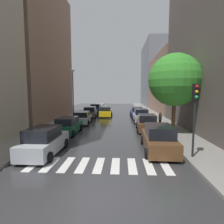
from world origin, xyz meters
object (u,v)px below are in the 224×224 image
object	(u,v)px
parked_car_left_nearest	(44,142)
parked_car_left_third	(82,118)
parked_car_left_fourth	(90,112)
lamp_post_left	(73,91)
street_tree_right	(175,80)
parked_car_right_fourth	(137,112)
parked_car_right_second	(147,123)
taxi_midroad	(106,112)
parked_car_left_fifth	(96,108)
parked_car_left_second	(68,126)
parked_car_right_nearest	(159,139)
traffic_light_right_corner	(195,104)
pedestrian_foreground	(160,119)
parked_car_right_third	(141,116)

from	to	relation	value
parked_car_left_nearest	parked_car_left_third	distance (m)	11.80
parked_car_left_fourth	lamp_post_left	world-z (taller)	lamp_post_left
parked_car_left_nearest	street_tree_right	distance (m)	12.64
parked_car_right_fourth	lamp_post_left	world-z (taller)	lamp_post_left
parked_car_right_second	taxi_midroad	distance (m)	12.62
parked_car_left_fifth	street_tree_right	world-z (taller)	street_tree_right
parked_car_left_second	parked_car_right_nearest	distance (m)	9.17
traffic_light_right_corner	lamp_post_left	xyz separation A→B (m)	(-11.00, 14.41, 0.86)
parked_car_right_second	taxi_midroad	bearing A→B (deg)	26.77
parked_car_left_third	parked_car_right_nearest	xyz separation A→B (m)	(7.56, -10.80, 0.10)
parked_car_left_third	street_tree_right	world-z (taller)	street_tree_right
parked_car_left_second	parked_car_left_fourth	size ratio (longest dim) A/B	0.98
parked_car_right_second	traffic_light_right_corner	world-z (taller)	traffic_light_right_corner
parked_car_left_fourth	lamp_post_left	distance (m)	5.59
parked_car_right_fourth	traffic_light_right_corner	world-z (taller)	traffic_light_right_corner
parked_car_left_third	parked_car_left_fourth	xyz separation A→B (m)	(-0.06, 6.35, 0.05)
parked_car_left_second	parked_car_left_third	size ratio (longest dim) A/B	1.02
parked_car_left_third	lamp_post_left	bearing A→B (deg)	36.03
parked_car_right_fourth	pedestrian_foreground	xyz separation A→B (m)	(1.84, -9.77, 0.23)
parked_car_left_nearest	taxi_midroad	distance (m)	19.13
parked_car_left_nearest	parked_car_left_third	world-z (taller)	parked_car_left_nearest
parked_car_left_fourth	lamp_post_left	xyz separation A→B (m)	(-1.65, -4.15, 3.36)
taxi_midroad	street_tree_right	xyz separation A→B (m)	(7.64, -12.45, 4.36)
parked_car_right_fourth	traffic_light_right_corner	xyz separation A→B (m)	(1.73, -19.62, 2.54)
lamp_post_left	parked_car_left_fourth	bearing A→B (deg)	68.27
parked_car_left_nearest	lamp_post_left	world-z (taller)	lamp_post_left
parked_car_left_nearest	parked_car_left_fourth	size ratio (longest dim) A/B	0.95
parked_car_right_second	parked_car_right_fourth	world-z (taller)	parked_car_right_second
parked_car_left_nearest	traffic_light_right_corner	world-z (taller)	traffic_light_right_corner
taxi_midroad	street_tree_right	bearing A→B (deg)	-150.14
lamp_post_left	parked_car_left_second	bearing A→B (deg)	-78.80
street_tree_right	parked_car_right_nearest	bearing A→B (deg)	-114.22
taxi_midroad	lamp_post_left	distance (m)	7.31
parked_car_right_nearest	lamp_post_left	distance (m)	16.31
parked_car_left_nearest	parked_car_right_fourth	size ratio (longest dim) A/B	0.95
parked_car_right_third	street_tree_right	bearing A→B (deg)	-161.33
taxi_midroad	street_tree_right	distance (m)	15.25
parked_car_left_second	parked_car_right_fourth	xyz separation A→B (m)	(7.69, 13.21, -0.00)
parked_car_right_nearest	parked_car_right_second	xyz separation A→B (m)	(0.10, 6.52, -0.03)
parked_car_left_nearest	parked_car_left_third	bearing A→B (deg)	1.00
parked_car_left_fourth	parked_car_left_nearest	bearing A→B (deg)	178.12
parked_car_left_fourth	traffic_light_right_corner	xyz separation A→B (m)	(9.35, -18.56, 2.50)
parked_car_left_second	taxi_midroad	distance (m)	13.25
parked_car_left_second	parked_car_right_second	distance (m)	7.93
taxi_midroad	lamp_post_left	xyz separation A→B (m)	(-4.12, -5.00, 3.38)
parked_car_left_second	parked_car_left_fifth	xyz separation A→B (m)	(0.02, 18.92, 0.05)
parked_car_left_nearest	parked_car_right_nearest	xyz separation A→B (m)	(7.43, 0.99, 0.01)
parked_car_right_second	taxi_midroad	size ratio (longest dim) A/B	0.90
parked_car_left_second	parked_car_right_fourth	size ratio (longest dim) A/B	0.97
parked_car_left_second	lamp_post_left	bearing A→B (deg)	12.15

